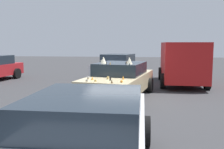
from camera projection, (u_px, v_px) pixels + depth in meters
ground_plane at (120, 97)px, 10.03m from camera, size 60.00×60.00×0.00m
art_car_decorated at (120, 80)px, 9.97m from camera, size 4.80×2.75×1.62m
parked_van_far_left at (182, 61)px, 13.17m from camera, size 4.99×2.34×2.16m
parked_sedan_behind_left at (89, 135)px, 3.93m from camera, size 4.37×1.97×1.38m
parked_sedan_far_right at (117, 66)px, 15.74m from camera, size 4.51×2.81×1.45m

